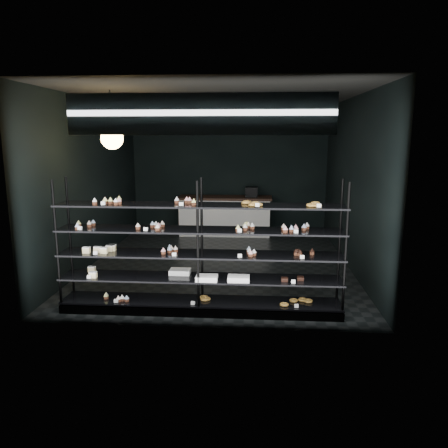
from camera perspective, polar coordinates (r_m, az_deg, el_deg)
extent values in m
cube|color=black|center=(8.74, -0.55, -5.04)|extent=(5.00, 6.00, 0.01)
cube|color=black|center=(8.40, -0.60, 16.29)|extent=(5.00, 6.00, 0.01)
cube|color=black|center=(11.40, 0.67, 7.02)|extent=(5.00, 0.01, 3.20)
cube|color=black|center=(5.47, -3.15, 2.06)|extent=(5.00, 0.01, 3.20)
cube|color=black|center=(8.98, -16.75, 5.31)|extent=(0.01, 6.00, 3.20)
cube|color=black|center=(8.59, 16.36, 5.07)|extent=(0.01, 6.00, 3.20)
cube|color=black|center=(6.43, -3.07, -10.77)|extent=(4.00, 0.50, 0.12)
cylinder|color=black|center=(6.48, -20.99, -2.75)|extent=(0.04, 0.04, 1.85)
cylinder|color=black|center=(6.87, -19.45, -1.86)|extent=(0.04, 0.04, 1.85)
cylinder|color=black|center=(5.93, -3.43, -3.28)|extent=(0.04, 0.04, 1.85)
cylinder|color=black|center=(6.35, -2.91, -2.27)|extent=(0.04, 0.04, 1.85)
cylinder|color=black|center=(6.00, 15.61, -3.51)|extent=(0.04, 0.04, 1.85)
cylinder|color=black|center=(6.42, 14.85, -2.50)|extent=(0.04, 0.04, 1.85)
cube|color=black|center=(6.39, -3.08, -10.03)|extent=(4.00, 0.50, 0.03)
cube|color=black|center=(6.27, -3.11, -7.05)|extent=(4.00, 0.50, 0.02)
cube|color=black|center=(6.17, -3.15, -3.97)|extent=(4.00, 0.50, 0.02)
cube|color=black|center=(6.09, -3.18, -0.79)|extent=(4.00, 0.50, 0.02)
cube|color=black|center=(6.02, -3.22, 2.46)|extent=(4.00, 0.50, 0.02)
cube|color=white|center=(6.13, -15.23, 2.59)|extent=(0.06, 0.04, 0.06)
cube|color=white|center=(5.87, -5.55, 2.56)|extent=(0.06, 0.04, 0.06)
cube|color=white|center=(5.79, 4.86, 2.45)|extent=(0.05, 0.04, 0.06)
cube|color=white|center=(5.85, 12.65, 2.31)|extent=(0.06, 0.04, 0.06)
cube|color=white|center=(6.32, -17.96, -0.55)|extent=(0.06, 0.04, 0.06)
cube|color=white|center=(6.03, -9.94, -0.70)|extent=(0.05, 0.04, 0.06)
cube|color=white|center=(5.86, 2.18, -0.90)|extent=(0.06, 0.04, 0.06)
cube|color=white|center=(5.88, 9.64, -1.00)|extent=(0.06, 0.04, 0.06)
cube|color=white|center=(6.34, -16.41, -3.67)|extent=(0.06, 0.04, 0.06)
cube|color=white|center=(6.05, -6.89, -3.99)|extent=(0.06, 0.04, 0.06)
cube|color=white|center=(5.94, 2.24, -4.20)|extent=(0.05, 0.04, 0.06)
cube|color=white|center=(5.98, 10.38, -4.29)|extent=(0.06, 0.04, 0.06)
cube|color=white|center=(6.46, -16.82, -6.65)|extent=(0.06, 0.04, 0.06)
cube|color=white|center=(6.07, 9.05, -7.46)|extent=(0.06, 0.04, 0.06)
cube|color=white|center=(6.48, -14.15, -9.73)|extent=(0.06, 0.04, 0.06)
cube|color=white|center=(6.22, -3.91, -10.29)|extent=(0.05, 0.04, 0.06)
cube|color=white|center=(6.19, 9.40, -10.53)|extent=(0.06, 0.04, 0.06)
cube|color=#0E1C47|center=(5.48, -3.18, 14.15)|extent=(3.20, 0.04, 0.45)
cube|color=white|center=(5.46, -3.21, 14.16)|extent=(3.30, 0.02, 0.50)
cylinder|color=black|center=(7.20, -14.61, 14.40)|extent=(0.01, 0.01, 0.55)
sphere|color=#ECAC52|center=(7.19, -14.42, 10.80)|extent=(0.35, 0.35, 0.35)
cube|color=silver|center=(11.06, 0.10, 0.92)|extent=(2.26, 0.60, 0.92)
cube|color=black|center=(10.98, 0.10, 3.44)|extent=(2.35, 0.65, 0.06)
cube|color=black|center=(10.94, 3.60, 4.20)|extent=(0.30, 0.30, 0.25)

